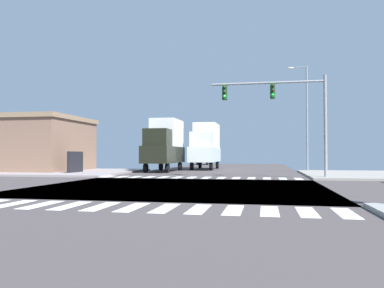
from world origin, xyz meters
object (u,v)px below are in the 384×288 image
Objects in this scene: traffic_signal_mast at (280,102)px; street_lamp at (305,110)px; sedan_outer_2 at (204,157)px; box_truck_queued_2 at (165,144)px; box_truck_farside_1 at (206,145)px; bank_building at (23,144)px.

street_lamp is at bearing 75.54° from traffic_signal_mast.
box_truck_queued_2 is at bearing 90.00° from sedan_outer_2.
street_lamp is 25.73m from sedan_outer_2.
street_lamp reaches higher than box_truck_farside_1.
box_truck_queued_2 reaches higher than sedan_outer_2.
street_lamp is at bearing 8.98° from bank_building.
traffic_signal_mast reaches higher than box_truck_queued_2.
sedan_outer_2 is (-3.00, 17.71, -1.45)m from box_truck_farside_1.
traffic_signal_mast is at bearing 116.66° from box_truck_farside_1.
street_lamp reaches higher than bank_building.
bank_building is 17.68m from box_truck_farside_1.
traffic_signal_mast is at bearing 139.15° from box_truck_queued_2.
street_lamp is at bearing 156.14° from box_truck_farside_1.
box_truck_farside_1 is (-9.62, 4.26, -3.00)m from street_lamp.
street_lamp is 1.32× the size of box_truck_farside_1.
bank_building is 12.96m from box_truck_queued_2.
traffic_signal_mast is at bearing -104.46° from street_lamp.
sedan_outer_2 is at bearing 64.04° from bank_building.
sedan_outer_2 is (-10.08, 31.82, -3.85)m from traffic_signal_mast.
box_truck_farside_1 is at bearing 99.61° from sedan_outer_2.
traffic_signal_mast is at bearing 107.58° from sedan_outer_2.
traffic_signal_mast is at bearing -14.46° from bank_building.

